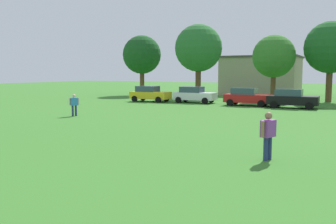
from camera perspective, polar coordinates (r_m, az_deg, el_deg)
The scene contains 12 objects.
ground_plane at distance 30.22m, azimuth 10.68°, elevation 0.07°, with size 160.00×160.00×0.00m, color #387528.
adult_bystander at distance 13.66m, azimuth 15.27°, elevation -2.98°, with size 0.50×0.79×1.76m.
bystander_midfield at distance 27.42m, azimuth -14.37°, elevation 1.35°, with size 0.52×0.66×1.60m.
parked_car_yellow_0 at distance 39.81m, azimuth -2.86°, elevation 2.86°, with size 4.30×2.02×1.68m.
parked_car_white_1 at distance 38.28m, azimuth 4.07°, elevation 2.72°, with size 4.30×2.02×1.68m.
parked_car_red_2 at distance 35.67m, azimuth 12.14°, elevation 2.34°, with size 4.30×2.02×1.68m.
parked_car_black_3 at distance 34.31m, azimuth 18.66°, elevation 2.00°, with size 4.30×2.02×1.68m.
tree_far_left at distance 51.45m, azimuth -4.07°, elevation 8.83°, with size 5.27×5.27×8.22m.
tree_left at distance 45.66m, azimuth 4.75°, elevation 9.82°, with size 5.77×5.77×8.99m.
tree_center_left at distance 42.03m, azimuth 16.12°, elevation 8.26°, with size 4.62×4.62×7.20m.
tree_center_right at distance 42.84m, azimuth 23.93°, elevation 9.12°, with size 5.46×5.46×8.51m.
house_right at distance 54.11m, azimuth 14.31°, elevation 5.52°, with size 10.45×8.76×5.41m.
Camera 1 is at (8.22, 1.09, 3.17)m, focal length 39.27 mm.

